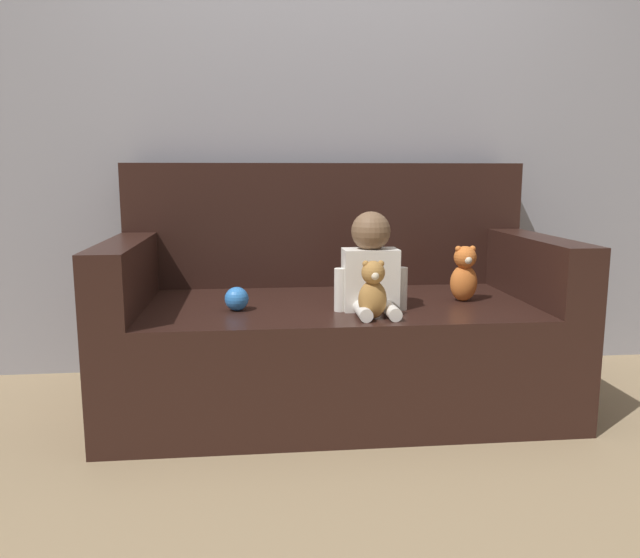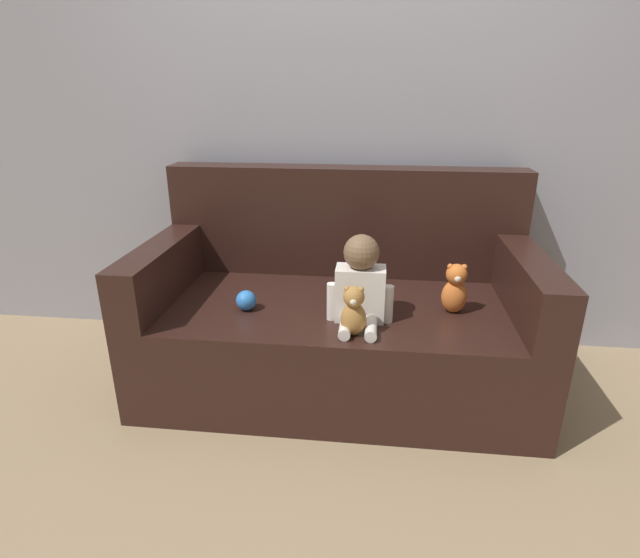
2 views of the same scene
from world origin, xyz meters
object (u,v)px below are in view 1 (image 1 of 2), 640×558
at_px(teddy_bear_brown, 373,290).
at_px(plush_toy_side, 464,274).
at_px(couch, 333,322).
at_px(person_baby, 371,267).
at_px(toy_ball, 237,299).

bearing_deg(teddy_bear_brown, plush_toy_side, 32.09).
bearing_deg(plush_toy_side, couch, 164.12).
bearing_deg(couch, teddy_bear_brown, -78.04).
xyz_separation_m(couch, person_baby, (0.11, -0.29, 0.29)).
relative_size(person_baby, toy_ball, 4.13).
xyz_separation_m(person_baby, teddy_bear_brown, (-0.02, -0.15, -0.06)).
distance_m(couch, plush_toy_side, 0.61).
distance_m(person_baby, teddy_bear_brown, 0.17).
bearing_deg(plush_toy_side, toy_ball, -174.99).
height_order(couch, person_baby, couch).
bearing_deg(teddy_bear_brown, person_baby, 82.25).
relative_size(plush_toy_side, toy_ball, 2.51).
height_order(couch, toy_ball, couch).
xyz_separation_m(teddy_bear_brown, plush_toy_side, (0.45, 0.28, 0.01)).
height_order(couch, plush_toy_side, couch).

